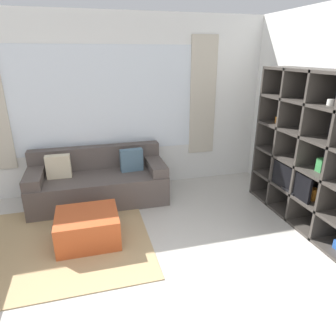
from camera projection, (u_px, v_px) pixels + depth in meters
The scene contains 6 objects.
wall_back at pixel (105, 106), 4.63m from camera, with size 6.37×0.11×2.70m.
wall_right at pixel (329, 120), 3.72m from camera, with size 0.07×4.57×2.70m, color white.
area_rug at pixel (41, 246), 3.52m from camera, with size 2.54×1.84×0.01m, color tan.
shelving_unit at pixel (312, 152), 3.75m from camera, with size 0.42×1.90×1.96m.
couch_main at pixel (99, 182), 4.54m from camera, with size 1.99×0.84×0.78m.
ottoman at pixel (88, 228), 3.55m from camera, with size 0.72×0.63×0.38m.
Camera 1 is at (-0.28, -1.35, 2.13)m, focal length 32.00 mm.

